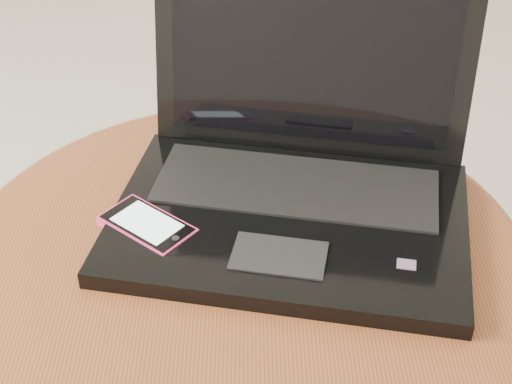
{
  "coord_description": "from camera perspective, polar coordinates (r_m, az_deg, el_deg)",
  "views": [
    {
      "loc": [
        -0.1,
        -0.7,
        1.08
      ],
      "look_at": [
        -0.09,
        -0.02,
        0.58
      ],
      "focal_mm": 53.91,
      "sensor_mm": 36.0,
      "label": 1
    }
  ],
  "objects": [
    {
      "name": "laptop",
      "position": [
        0.89,
        2.98,
        1.5
      ],
      "size": [
        0.45,
        0.4,
        0.26
      ],
      "color": "black",
      "rests_on": "table"
    },
    {
      "name": "table",
      "position": [
        0.94,
        -1.05,
        -9.2
      ],
      "size": [
        0.65,
        0.65,
        0.52
      ],
      "color": "#4F2E12",
      "rests_on": "ground"
    },
    {
      "name": "phone_pink",
      "position": [
        0.87,
        -8.07,
        -2.56
      ],
      "size": [
        0.12,
        0.11,
        0.01
      ],
      "color": "#E32E70",
      "rests_on": "phone_black"
    },
    {
      "name": "phone_black",
      "position": [
        0.9,
        -6.63,
        -1.75
      ],
      "size": [
        0.13,
        0.12,
        0.01
      ],
      "color": "black",
      "rests_on": "table"
    }
  ]
}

